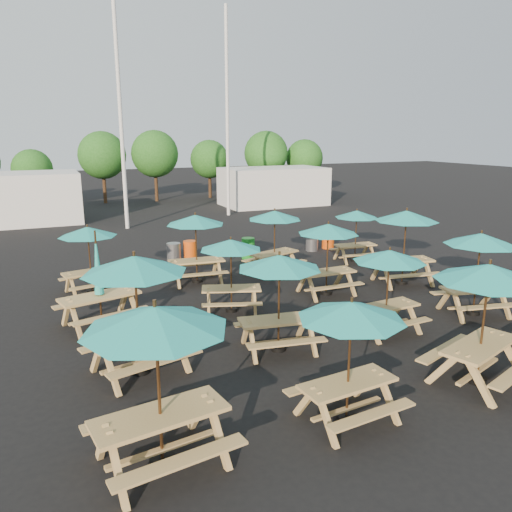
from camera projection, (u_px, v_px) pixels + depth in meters
name	position (u px, v px, depth m)	size (l,w,h in m)	color
ground	(276.00, 303.00, 14.89)	(120.00, 120.00, 0.00)	black
picnic_unit_0	(156.00, 329.00, 7.11)	(2.42, 2.42, 2.57)	#A8814A
picnic_unit_1	(135.00, 272.00, 10.03)	(2.60, 2.60, 2.57)	#A8814A
picnic_unit_2	(99.00, 288.00, 12.85)	(2.37, 2.19, 2.55)	#A8814A
picnic_unit_3	(88.00, 236.00, 15.38)	(2.10, 2.10, 2.15)	#A8814A
picnic_unit_4	(351.00, 319.00, 8.36)	(2.01, 2.01, 2.22)	#A8814A
picnic_unit_5	(279.00, 268.00, 11.18)	(2.19, 2.19, 2.31)	#A8814A
picnic_unit_6	(231.00, 249.00, 13.75)	(2.22, 2.22, 2.11)	#A8814A
picnic_unit_7	(195.00, 224.00, 16.48)	(2.11, 2.11, 2.33)	#A8814A
picnic_unit_8	(488.00, 281.00, 9.63)	(2.63, 2.63, 2.51)	#A8814A
picnic_unit_9	(389.00, 262.00, 12.27)	(1.90, 1.90, 2.16)	#A8814A
picnic_unit_10	(328.00, 234.00, 15.22)	(1.90, 1.90, 2.27)	#A8814A
picnic_unit_11	(275.00, 219.00, 17.63)	(2.38, 2.38, 2.29)	#A8814A
picnic_unit_13	(480.00, 245.00, 13.48)	(2.29, 2.29, 2.33)	#A8814A
picnic_unit_14	(406.00, 221.00, 16.29)	(2.39, 2.39, 2.50)	#A8814A
picnic_unit_15	(357.00, 217.00, 19.32)	(1.86, 1.86, 2.04)	#A8814A
waste_bin_0	(174.00, 254.00, 19.12)	(0.52, 0.52, 0.84)	gray
waste_bin_1	(190.00, 251.00, 19.52)	(0.52, 0.52, 0.84)	#E04C0D
waste_bin_2	(248.00, 248.00, 20.06)	(0.52, 0.52, 0.84)	#188421
waste_bin_3	(312.00, 241.00, 21.40)	(0.52, 0.52, 0.84)	gray
waste_bin_4	(328.00, 239.00, 21.85)	(0.52, 0.52, 0.84)	#E04C0D
mast_0	(120.00, 111.00, 25.12)	(0.20, 0.20, 12.00)	silver
mast_1	(227.00, 115.00, 29.43)	(0.20, 0.20, 12.00)	silver
event_tent_0	(3.00, 199.00, 27.44)	(8.00, 4.00, 2.80)	silver
event_tent_1	(273.00, 186.00, 34.98)	(7.00, 4.00, 2.60)	silver
tree_2	(32.00, 169.00, 32.80)	(2.59, 2.59, 3.93)	#382314
tree_3	(102.00, 155.00, 35.37)	(3.36, 3.36, 5.09)	#382314
tree_4	(155.00, 154.00, 36.37)	(3.41, 3.41, 5.17)	#382314
tree_5	(209.00, 159.00, 38.55)	(2.94, 2.94, 4.45)	#382314
tree_6	(266.00, 153.00, 38.42)	(3.38, 3.38, 5.13)	#382314
tree_7	(304.00, 158.00, 39.87)	(2.95, 2.95, 4.48)	#382314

